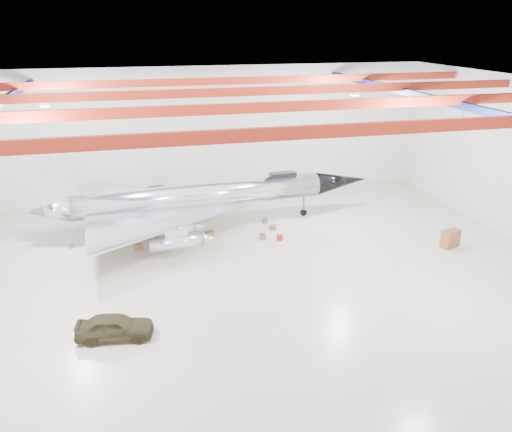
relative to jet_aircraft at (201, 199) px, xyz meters
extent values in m
plane|color=beige|center=(0.65, -7.83, -2.26)|extent=(40.00, 40.00, 0.00)
plane|color=silver|center=(0.65, 7.17, 3.24)|extent=(40.00, 0.00, 40.00)
plane|color=#0A0F38|center=(0.65, -7.83, 8.74)|extent=(40.00, 40.00, 0.00)
cube|color=maroon|center=(0.65, -16.83, 8.14)|extent=(39.50, 0.25, 0.50)
cube|color=maroon|center=(0.65, -10.83, 8.14)|extent=(39.50, 0.25, 0.50)
cube|color=maroon|center=(0.65, -4.83, 8.14)|extent=(39.50, 0.25, 0.50)
cube|color=maroon|center=(0.65, 1.17, 8.14)|extent=(39.50, 0.25, 0.50)
cube|color=#0B1546|center=(12.65, -7.83, 7.84)|extent=(0.25, 29.50, 0.40)
cube|color=silver|center=(10.65, -13.83, 7.44)|extent=(0.55, 0.55, 0.25)
cube|color=silver|center=(-9.35, -1.83, 7.44)|extent=(0.55, 0.55, 0.25)
cube|color=silver|center=(10.65, -1.83, 7.44)|extent=(0.55, 0.55, 0.25)
cylinder|color=silver|center=(0.05, 0.00, 0.26)|extent=(18.07, 3.08, 1.80)
cone|color=black|center=(11.26, 0.81, 0.26)|extent=(4.61, 2.12, 1.80)
cone|color=silver|center=(-10.27, -0.74, 0.26)|extent=(2.82, 1.99, 1.80)
cube|color=silver|center=(-9.37, -0.67, 2.60)|extent=(2.52, 0.29, 4.05)
cube|color=black|center=(6.33, 0.45, 1.21)|extent=(2.02, 0.86, 0.45)
cylinder|color=silver|center=(-2.29, -5.12, -1.00)|extent=(3.47, 1.05, 0.81)
cylinder|color=silver|center=(-2.45, -2.88, -1.00)|extent=(3.47, 1.05, 0.81)
cylinder|color=silver|center=(-2.83, 2.50, -1.00)|extent=(3.47, 1.05, 0.81)
cylinder|color=silver|center=(-3.00, 4.74, -1.00)|extent=(3.47, 1.05, 0.81)
cylinder|color=#59595B|center=(8.12, 0.58, -1.45)|extent=(0.16, 0.16, 1.62)
cylinder|color=black|center=(8.12, 0.58, -2.00)|extent=(0.52, 0.23, 0.50)
cylinder|color=#59595B|center=(-3.38, -2.50, -1.45)|extent=(0.16, 0.16, 1.62)
cylinder|color=black|center=(-3.38, -2.50, -2.00)|extent=(0.52, 0.23, 0.50)
cylinder|color=#59595B|center=(-3.70, 1.99, -1.45)|extent=(0.16, 0.16, 1.62)
cylinder|color=black|center=(-3.70, 1.99, -2.00)|extent=(0.52, 0.23, 0.50)
imported|color=#312C18|center=(-6.03, -12.83, -1.63)|extent=(3.82, 1.94, 1.25)
cube|color=brown|center=(15.80, -7.44, -1.65)|extent=(1.47, 1.08, 1.21)
cube|color=olive|center=(-4.67, -2.71, -2.09)|extent=(0.59, 0.53, 0.34)
cube|color=#A11E10|center=(-2.45, -0.95, -2.09)|extent=(0.49, 0.40, 0.34)
cylinder|color=#59595B|center=(3.83, -3.14, -2.06)|extent=(0.46, 0.46, 0.40)
cube|color=olive|center=(5.00, -1.62, -2.08)|extent=(0.62, 0.56, 0.36)
cube|color=#59595B|center=(-9.08, -1.40, -2.13)|extent=(0.40, 0.35, 0.25)
cylinder|color=#A11E10|center=(4.94, -3.59, -2.06)|extent=(0.57, 0.57, 0.39)
cube|color=olive|center=(0.30, -1.72, -2.07)|extent=(0.65, 0.59, 0.37)
cylinder|color=#59595B|center=(4.81, -0.15, -2.06)|extent=(0.56, 0.56, 0.39)
camera|label=1|loc=(-4.35, -34.15, 11.90)|focal=35.00mm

